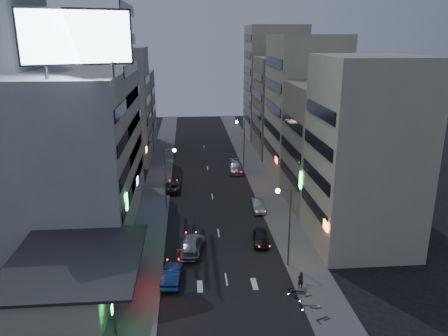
{
  "coord_description": "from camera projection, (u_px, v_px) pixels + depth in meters",
  "views": [
    {
      "loc": [
        -3.27,
        -31.81,
        21.82
      ],
      "look_at": [
        0.92,
        17.32,
        6.83
      ],
      "focal_mm": 35.0,
      "sensor_mm": 36.0,
      "label": 1
    }
  ],
  "objects": [
    {
      "name": "far_left_b",
      "position": [
        124.0,
        109.0,
        88.75
      ],
      "size": [
        12.0,
        10.0,
        15.0
      ],
      "primitive_type": "cube",
      "color": "gray",
      "rests_on": "ground"
    },
    {
      "name": "person",
      "position": [
        301.0,
        280.0,
        38.98
      ],
      "size": [
        0.66,
        0.51,
        1.59
      ],
      "primitive_type": "imported",
      "rotation": [
        0.0,
        0.0,
        3.39
      ],
      "color": "black",
      "rests_on": "sidewalk_right"
    },
    {
      "name": "sidewalk_right",
      "position": [
        263.0,
        185.0,
        66.17
      ],
      "size": [
        4.0,
        120.0,
        0.12
      ],
      "primitive_type": "cube",
      "color": "#4C4C4F",
      "rests_on": "ground"
    },
    {
      "name": "far_left_a",
      "position": [
        116.0,
        107.0,
        75.67
      ],
      "size": [
        11.0,
        10.0,
        20.0
      ],
      "primitive_type": "cube",
      "color": "#A9AAA5",
      "rests_on": "ground"
    },
    {
      "name": "street_lamp_right_far",
      "position": [
        242.0,
        137.0,
        73.99
      ],
      "size": [
        1.6,
        0.44,
        8.02
      ],
      "color": "#595B60",
      "rests_on": "sidewalk_right"
    },
    {
      "name": "far_right_a",
      "position": [
        285.0,
        106.0,
        83.25
      ],
      "size": [
        11.0,
        12.0,
        18.0
      ],
      "primitive_type": "cube",
      "color": "gray",
      "rests_on": "ground"
    },
    {
      "name": "parked_car_right_far",
      "position": [
        236.0,
        167.0,
        72.76
      ],
      "size": [
        2.47,
        5.7,
        1.63
      ],
      "primitive_type": "imported",
      "rotation": [
        0.0,
        0.0,
        -0.03
      ],
      "color": "#A0A3A8",
      "rests_on": "ground"
    },
    {
      "name": "shophouse_mid",
      "position": [
        332.0,
        146.0,
        56.85
      ],
      "size": [
        11.0,
        12.0,
        16.0
      ],
      "primitive_type": "cube",
      "color": "gray",
      "rests_on": "ground"
    },
    {
      "name": "ground",
      "position": [
        231.0,
        304.0,
        36.94
      ],
      "size": [
        180.0,
        180.0,
        0.0
      ],
      "primitive_type": "plane",
      "color": "black",
      "rests_on": "ground"
    },
    {
      "name": "scooter_silver_b",
      "position": [
        309.0,
        287.0,
        38.22
      ],
      "size": [
        1.18,
        1.92,
        1.11
      ],
      "primitive_type": null,
      "rotation": [
        0.0,
        0.0,
        1.91
      ],
      "color": "#929499",
      "rests_on": "sidewalk_right"
    },
    {
      "name": "shophouse_far",
      "position": [
        304.0,
        108.0,
        68.33
      ],
      "size": [
        10.0,
        14.0,
        22.0
      ],
      "primitive_type": "cube",
      "color": "#B8AE90",
      "rests_on": "ground"
    },
    {
      "name": "scooter_silver_a",
      "position": [
        320.0,
        300.0,
        36.48
      ],
      "size": [
        0.83,
        1.68,
        0.98
      ],
      "primitive_type": null,
      "rotation": [
        0.0,
        0.0,
        1.76
      ],
      "color": "#9D9FA5",
      "rests_on": "sidewalk_right"
    },
    {
      "name": "sidewalk_left",
      "position": [
        157.0,
        188.0,
        64.87
      ],
      "size": [
        4.0,
        120.0,
        0.12
      ],
      "primitive_type": "cube",
      "color": "#4C4C4F",
      "rests_on": "ground"
    },
    {
      "name": "white_building",
      "position": [
        73.0,
        148.0,
        52.01
      ],
      "size": [
        14.0,
        24.0,
        18.0
      ],
      "primitive_type": "cube",
      "color": "#A9AAA5",
      "rests_on": "ground"
    },
    {
      "name": "street_lamp_left",
      "position": [
        168.0,
        170.0,
        55.87
      ],
      "size": [
        1.6,
        0.44,
        8.02
      ],
      "color": "#595B60",
      "rests_on": "sidewalk_left"
    },
    {
      "name": "far_right_b",
      "position": [
        274.0,
        82.0,
        95.76
      ],
      "size": [
        12.0,
        12.0,
        24.0
      ],
      "primitive_type": "cube",
      "color": "#B8AE90",
      "rests_on": "ground"
    },
    {
      "name": "food_court",
      "position": [
        66.0,
        279.0,
        37.14
      ],
      "size": [
        11.0,
        13.0,
        3.88
      ],
      "color": "#B8AE90",
      "rests_on": "ground"
    },
    {
      "name": "parked_car_right_mid",
      "position": [
        258.0,
        205.0,
        56.65
      ],
      "size": [
        1.53,
        4.2,
        1.38
      ],
      "primitive_type": "imported",
      "rotation": [
        0.0,
        0.0,
        -0.02
      ],
      "color": "#ABACB3",
      "rests_on": "ground"
    },
    {
      "name": "parked_car_left",
      "position": [
        173.0,
        187.0,
        63.86
      ],
      "size": [
        2.28,
        4.71,
        1.29
      ],
      "primitive_type": "imported",
      "rotation": [
        0.0,
        0.0,
        3.17
      ],
      "color": "#252429",
      "rests_on": "ground"
    },
    {
      "name": "billboard",
      "position": [
        76.0,
        37.0,
        39.09
      ],
      "size": [
        9.52,
        3.75,
        6.2
      ],
      "rotation": [
        0.0,
        0.0,
        0.35
      ],
      "color": "#595B60",
      "rests_on": "white_building"
    },
    {
      "name": "scooter_black_a",
      "position": [
        327.0,
        310.0,
        35.1
      ],
      "size": [
        1.18,
        1.82,
        1.06
      ],
      "primitive_type": null,
      "rotation": [
        0.0,
        0.0,
        1.95
      ],
      "color": "black",
      "rests_on": "sidewalk_right"
    },
    {
      "name": "scooter_blue",
      "position": [
        318.0,
        299.0,
        36.45
      ],
      "size": [
        0.95,
        1.94,
        1.14
      ],
      "primitive_type": null,
      "rotation": [
        0.0,
        0.0,
        1.39
      ],
      "color": "navy",
      "rests_on": "sidewalk_right"
    },
    {
      "name": "road_car_blue",
      "position": [
        172.0,
        275.0,
        40.11
      ],
      "size": [
        2.05,
        4.77,
        1.53
      ],
      "primitive_type": "imported",
      "rotation": [
        0.0,
        0.0,
        3.05
      ],
      "color": "navy",
      "rests_on": "ground"
    },
    {
      "name": "parked_car_right_near",
      "position": [
        261.0,
        238.0,
        47.64
      ],
      "size": [
        2.06,
        4.19,
        1.38
      ],
      "primitive_type": "imported",
      "rotation": [
        0.0,
        0.0,
        -0.11
      ],
      "color": "#232327",
      "rests_on": "ground"
    },
    {
      "name": "road_car_silver",
      "position": [
        191.0,
        244.0,
        45.77
      ],
      "size": [
        3.36,
        6.09,
        1.67
      ],
      "primitive_type": "imported",
      "rotation": [
        0.0,
        0.0,
        2.96
      ],
      "color": "#98999F",
      "rests_on": "ground"
    },
    {
      "name": "shophouse_near",
      "position": [
        365.0,
        154.0,
        45.26
      ],
      "size": [
        10.0,
        11.0,
        20.0
      ],
      "primitive_type": "cube",
      "color": "#B8AE90",
      "rests_on": "ground"
    },
    {
      "name": "street_lamp_right_near",
      "position": [
        286.0,
        216.0,
        41.58
      ],
      "size": [
        1.6,
        0.44,
        8.02
      ],
      "color": "#595B60",
      "rests_on": "sidewalk_right"
    },
    {
      "name": "scooter_black_b",
      "position": [
        307.0,
        286.0,
        38.36
      ],
      "size": [
        1.45,
        2.14,
        1.25
      ],
      "primitive_type": null,
      "rotation": [
        0.0,
        0.0,
        1.16
      ],
      "color": "black",
      "rests_on": "sidewalk_right"
    }
  ]
}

